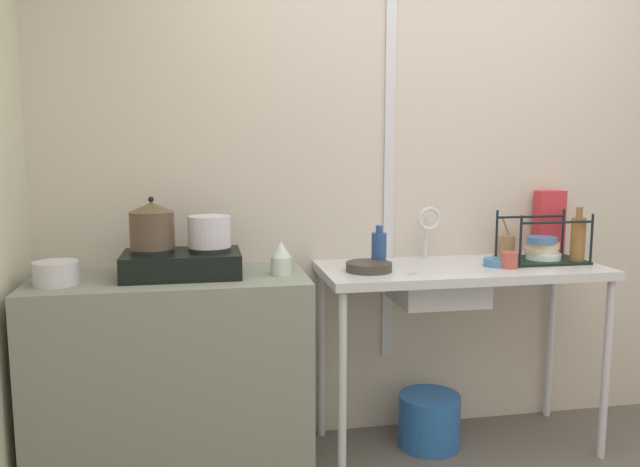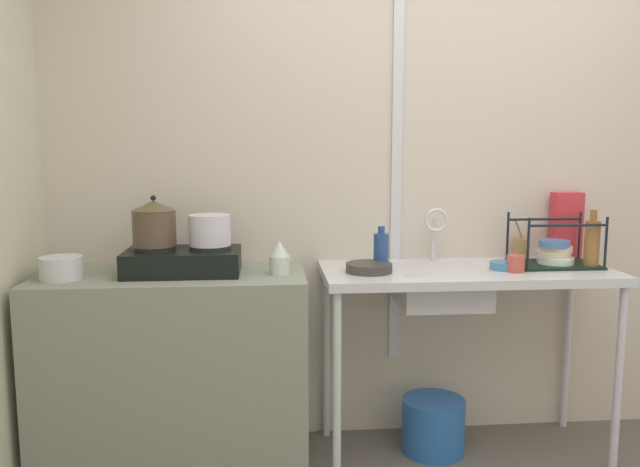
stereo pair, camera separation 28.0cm
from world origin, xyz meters
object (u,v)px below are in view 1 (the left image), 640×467
stove (182,263)px  frying_pan (369,267)px  pot_on_left_burner (152,225)px  sink_basin (437,284)px  pot_beside_stove (56,273)px  dish_rack (542,251)px  faucet (428,224)px  percolator (281,258)px  bottle_by_rack (578,239)px  utensil_jar (507,245)px  bucket_on_floor (429,420)px  cereal_box (549,223)px  small_bowl_on_drainboard (497,262)px  pot_on_right_burner (209,232)px  bottle_by_sink (379,249)px  cup_by_rack (509,260)px

stove → frying_pan: (0.82, -0.04, -0.04)m
pot_on_left_burner → sink_basin: (1.29, -0.00, -0.31)m
pot_beside_stove → dish_rack: size_ratio=0.46×
faucet → dish_rack: faucet is taller
stove → percolator: bearing=-6.7°
faucet → dish_rack: 0.57m
frying_pan → bottle_by_rack: bottle_by_rack is taller
utensil_jar → bucket_on_floor: size_ratio=0.68×
faucet → cereal_box: bearing=4.6°
pot_beside_stove → utensil_jar: size_ratio=0.87×
percolator → dish_rack: dish_rack is taller
faucet → utensil_jar: size_ratio=1.32×
cereal_box → utensil_jar: (-0.23, -0.00, -0.11)m
frying_pan → utensil_jar: (0.81, 0.26, 0.03)m
bottle_by_rack → pot_beside_stove: bearing=-179.0°
pot_on_left_burner → bottle_by_rack: (1.98, -0.04, -0.11)m
bottle_by_rack → bucket_on_floor: bottle_by_rack is taller
pot_beside_stove → small_bowl_on_drainboard: 1.94m
frying_pan → dish_rack: 0.90m
frying_pan → bottle_by_rack: (1.04, 0.01, 0.10)m
faucet → cereal_box: 0.68m
pot_on_left_burner → pot_on_right_burner: pot_on_left_burner is taller
pot_beside_stove → sink_basin: (1.66, 0.08, -0.13)m
pot_beside_stove → bottle_by_sink: bottle_by_sink is taller
pot_on_left_burner → faucet: size_ratio=0.84×
stove → faucet: (1.18, 0.17, 0.12)m
stove → bottle_by_rack: bearing=-1.2°
bottle_by_sink → small_bowl_on_drainboard: bearing=-7.4°
frying_pan → cereal_box: 1.08m
pot_on_left_burner → percolator: size_ratio=1.50×
bottle_by_sink → utensil_jar: size_ratio=0.97×
small_bowl_on_drainboard → pot_beside_stove: bearing=-178.7°
bottle_by_sink → bucket_on_floor: size_ratio=0.66×
bottle_by_sink → pot_on_left_burner: bearing=-178.1°
stove → utensil_jar: bearing=7.7°
sink_basin → bottle_by_sink: bottle_by_sink is taller
percolator → bottle_by_sink: (0.47, 0.08, 0.01)m
dish_rack → cup_by_rack: bearing=-152.2°
dish_rack → percolator: bearing=-176.4°
cereal_box → faucet: bearing=-176.4°
pot_on_right_burner → faucet: bearing=8.9°
pot_on_left_burner → dish_rack: bearing=1.0°
small_bowl_on_drainboard → bottle_by_sink: bearing=172.6°
stove → percolator: 0.43m
cup_by_rack → utensil_jar: bearing=64.2°
cup_by_rack → cereal_box: cereal_box is taller
stove → sink_basin: stove is taller
sink_basin → bottle_by_rack: (0.69, -0.04, 0.20)m
percolator → frying_pan: percolator is taller
stove → small_bowl_on_drainboard: 1.45m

